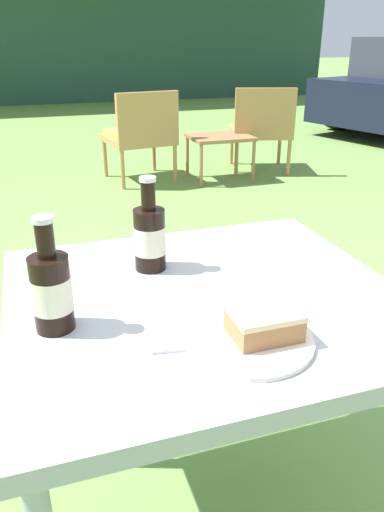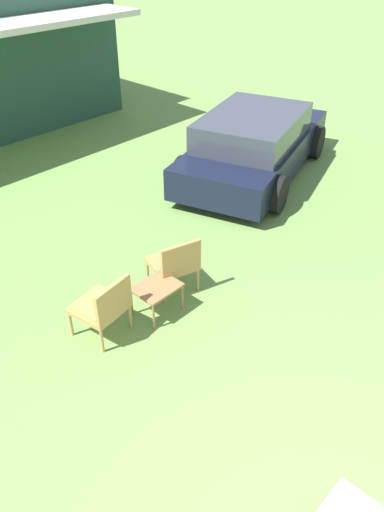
% 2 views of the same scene
% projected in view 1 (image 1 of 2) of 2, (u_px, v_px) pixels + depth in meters
% --- Properties ---
extents(cabin_building, '(10.36, 5.45, 2.97)m').
position_uv_depth(cabin_building, '(76.00, 24.00, 11.40)').
color(cabin_building, '#284C3D').
rests_on(cabin_building, ground_plane).
extents(wicker_chair_cushioned, '(0.63, 0.63, 0.81)m').
position_uv_depth(wicker_chair_cushioned, '(141.00, 133.00, 4.45)').
color(wicker_chair_cushioned, '#B2844C').
rests_on(wicker_chair_cushioned, ground_plane).
extents(wicker_chair_plain, '(0.69, 0.69, 0.81)m').
position_uv_depth(wicker_chair_plain, '(262.00, 126.00, 4.77)').
color(wicker_chair_plain, '#B2844C').
rests_on(wicker_chair_plain, ground_plane).
extents(garden_side_table, '(0.55, 0.45, 0.41)m').
position_uv_depth(garden_side_table, '(220.00, 141.00, 4.54)').
color(garden_side_table, '#996B42').
rests_on(garden_side_table, ground_plane).
extents(patio_table, '(0.85, 0.77, 0.70)m').
position_uv_depth(patio_table, '(206.00, 321.00, 1.12)').
color(patio_table, '#9EA3A8').
rests_on(patio_table, ground_plane).
extents(cake_on_plate, '(0.24, 0.24, 0.06)m').
position_uv_depth(cake_on_plate, '(256.00, 331.00, 0.92)').
color(cake_on_plate, silver).
rests_on(cake_on_plate, patio_table).
extents(cola_bottle_near, '(0.08, 0.08, 0.23)m').
position_uv_depth(cola_bottle_near, '(150.00, 237.00, 1.18)').
color(cola_bottle_near, black).
rests_on(cola_bottle_near, patio_table).
extents(cola_bottle_far, '(0.08, 0.08, 0.23)m').
position_uv_depth(cola_bottle_far, '(51.00, 290.00, 0.93)').
color(cola_bottle_far, black).
rests_on(cola_bottle_far, patio_table).
extents(fork, '(0.19, 0.04, 0.01)m').
position_uv_depth(fork, '(205.00, 347.00, 0.90)').
color(fork, silver).
rests_on(fork, patio_table).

